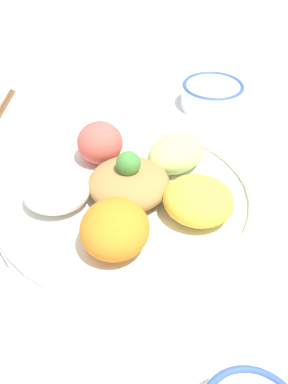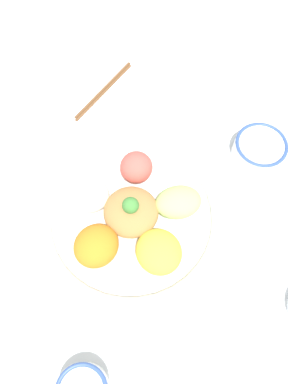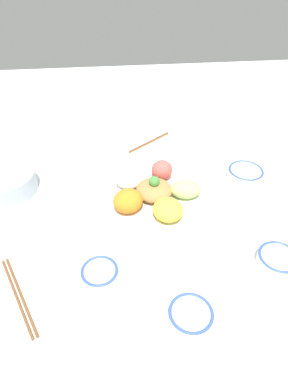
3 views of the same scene
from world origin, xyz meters
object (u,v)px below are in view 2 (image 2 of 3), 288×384
Objects in this scene: salad_platter at (131,216)px; chopsticks_pair_near at (104,90)px; rice_bowl_blue at (259,149)px; serving_spoon_extra at (30,110)px.

salad_platter is 0.34m from chopsticks_pair_near.
rice_bowl_blue is at bearing -81.06° from chopsticks_pair_near.
chopsticks_pair_near is at bearing 18.71° from serving_spoon_extra.
chopsticks_pair_near is at bearing -4.99° from salad_platter.
rice_bowl_blue reaches higher than serving_spoon_extra.
chopsticks_pair_near is at bearing 45.80° from rice_bowl_blue.
salad_platter is 2.79× the size of serving_spoon_extra.
chopsticks_pair_near is (0.34, -0.03, -0.02)m from salad_platter.
rice_bowl_blue is 0.39m from chopsticks_pair_near.
serving_spoon_extra is (0.27, 0.46, -0.02)m from rice_bowl_blue.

